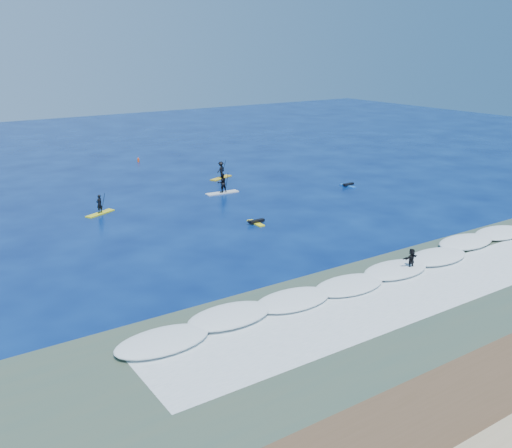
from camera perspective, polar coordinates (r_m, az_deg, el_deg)
ground at (r=43.39m, az=2.94°, el=-0.85°), size 160.00×160.00×0.00m
shallow_water at (r=34.03m, az=17.27°, el=-7.03°), size 90.00×13.00×0.01m
breaking_wave at (r=36.40m, az=12.42°, el=-4.99°), size 40.00×6.00×0.30m
whitewater at (r=34.59m, az=15.99°, el=-6.50°), size 34.00×5.00×0.02m
sup_paddler_left at (r=49.64m, az=-15.37°, el=1.64°), size 2.78×1.81×1.93m
sup_paddler_center at (r=54.61m, az=-3.41°, el=3.95°), size 3.29×1.04×2.27m
sup_paddler_right at (r=60.84m, az=-3.53°, el=5.33°), size 3.03×1.88×2.09m
prone_paddler_near at (r=45.40m, az=-0.02°, el=0.20°), size 1.53×1.93×0.40m
prone_paddler_far at (r=58.13m, az=9.17°, el=3.87°), size 1.47×1.87×0.39m
wave_surfer at (r=36.94m, az=15.26°, el=-3.51°), size 1.98×0.55×1.43m
marker_buoy at (r=70.79m, az=-11.69°, el=6.30°), size 0.26×0.26×0.63m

